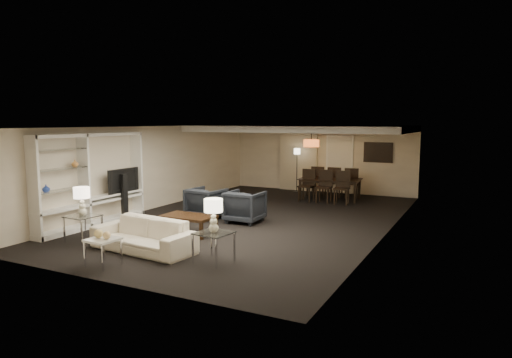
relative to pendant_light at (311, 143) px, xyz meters
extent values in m
plane|color=black|center=(-0.30, -3.50, -1.92)|extent=(11.00, 11.00, 0.00)
cube|color=silver|center=(-0.30, -3.50, 0.58)|extent=(7.00, 11.00, 0.02)
cube|color=beige|center=(-0.30, 2.00, -0.67)|extent=(7.00, 0.02, 2.50)
cube|color=beige|center=(-0.30, -9.00, -0.67)|extent=(7.00, 0.02, 2.50)
cube|color=beige|center=(-3.80, -3.50, -0.67)|extent=(0.02, 11.00, 2.50)
cube|color=beige|center=(3.20, -3.50, -0.67)|extent=(0.02, 11.00, 2.50)
cube|color=silver|center=(-0.30, 0.00, 0.48)|extent=(7.00, 4.00, 0.20)
cube|color=beige|center=(-1.20, 1.92, -0.72)|extent=(1.50, 0.12, 2.40)
cube|color=silver|center=(0.40, 1.97, -0.87)|extent=(0.90, 0.05, 2.10)
cube|color=#142D38|center=(1.80, 1.96, -0.37)|extent=(0.95, 0.04, 0.65)
cylinder|color=#D8591E|center=(0.00, 0.00, 0.00)|extent=(0.52, 0.52, 0.24)
imported|color=beige|center=(-0.99, -7.28, -1.59)|extent=(2.32, 1.08, 0.66)
imported|color=black|center=(-1.59, -3.98, -1.50)|extent=(0.98, 1.00, 0.84)
imported|color=black|center=(-0.39, -3.98, -1.50)|extent=(0.90, 0.93, 0.84)
sphere|color=#DBBE74|center=(-1.09, -8.38, -1.32)|extent=(0.16, 0.16, 0.16)
sphere|color=#D8B272|center=(-0.89, -8.38, -1.33)|extent=(0.14, 0.14, 0.14)
imported|color=black|center=(-3.58, -5.13, -0.85)|extent=(1.10, 0.14, 0.64)
imported|color=#243E9C|center=(-3.61, -7.45, -0.77)|extent=(0.17, 0.17, 0.17)
imported|color=#D48E46|center=(-3.61, -6.61, -0.27)|extent=(0.16, 0.16, 0.17)
cube|color=black|center=(-3.36, -5.24, -1.29)|extent=(0.16, 0.16, 1.25)
imported|color=black|center=(0.55, 0.38, -1.56)|extent=(2.12, 1.31, 0.71)
camera|label=1|loc=(5.18, -14.39, 0.73)|focal=32.00mm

